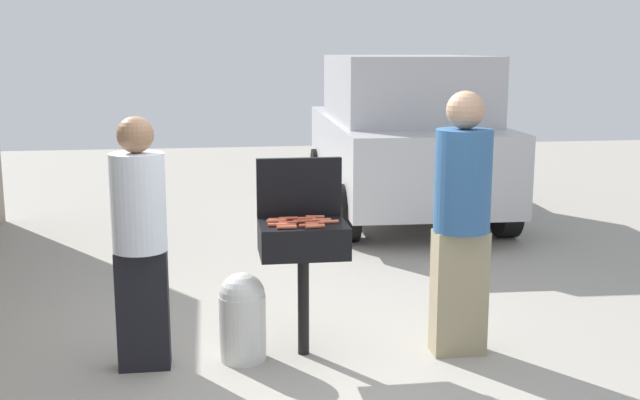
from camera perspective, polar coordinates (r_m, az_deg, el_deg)
The scene contains 22 objects.
ground_plane at distance 5.41m, azimuth -0.92°, elevation -11.97°, with size 24.00×24.00×0.00m, color #9E998E.
bbq_grill at distance 5.36m, azimuth -1.27°, elevation -3.23°, with size 0.60×0.44×0.94m.
grill_lid_open at distance 5.50m, azimuth -1.57°, elevation 0.91°, with size 0.60×0.05×0.42m, color black.
hot_dog_0 at distance 5.35m, azimuth -3.21°, elevation -1.54°, with size 0.03×0.03×0.13m, color #C6593D.
hot_dog_1 at distance 5.27m, azimuth -0.40°, elevation -1.72°, with size 0.03×0.03×0.13m, color #AD4228.
hot_dog_2 at distance 5.16m, azimuth -2.45°, elevation -2.00°, with size 0.03×0.03×0.13m, color #C6593D.
hot_dog_3 at distance 5.42m, azimuth -2.33°, elevation -1.36°, with size 0.03×0.03×0.13m, color #AD4228.
hot_dog_4 at distance 5.18m, azimuth -0.37°, elevation -1.94°, with size 0.03×0.03×0.13m, color #C6593D.
hot_dog_5 at distance 5.29m, azimuth -2.35°, elevation -1.67°, with size 0.03×0.03×0.13m, color #AD4228.
hot_dog_6 at distance 5.33m, azimuth -1.29°, elevation -1.56°, with size 0.03×0.03×0.13m, color #AD4228.
hot_dog_7 at distance 5.46m, azimuth -0.36°, elevation -1.26°, with size 0.03×0.03×0.13m, color #B74C33.
hot_dog_8 at distance 5.41m, azimuth -1.00°, elevation -1.38°, with size 0.03×0.03×0.13m, color #AD4228.
hot_dog_9 at distance 5.21m, azimuth -0.84°, elevation -1.86°, with size 0.03×0.03×0.13m, color #B74C33.
hot_dog_10 at distance 5.21m, azimuth -2.46°, elevation -1.87°, with size 0.03×0.03×0.13m, color #AD4228.
hot_dog_11 at distance 5.32m, azimuth 0.66°, elevation -1.60°, with size 0.03×0.03×0.13m, color #C6593D.
hot_dog_12 at distance 5.39m, azimuth -3.08°, elevation -1.45°, with size 0.03×0.03×0.13m, color #AD4228.
hot_dog_13 at distance 5.37m, azimuth 0.10°, elevation -1.48°, with size 0.03×0.03×0.13m, color #C6593D.
hot_dog_14 at distance 5.24m, azimuth -3.12°, elevation -1.81°, with size 0.03×0.03×0.13m, color #C6593D.
propane_tank at distance 5.43m, azimuth -5.67°, elevation -8.33°, with size 0.32×0.32×0.62m.
person_left at distance 5.23m, azimuth -13.00°, elevation -2.48°, with size 0.35×0.35×1.69m.
person_right at distance 5.42m, azimuth 10.29°, elevation -1.05°, with size 0.39×0.39×1.84m.
parked_minivan at distance 10.16m, azimuth 5.99°, elevation 4.81°, with size 2.16×4.47×2.02m.
Camera 1 is at (-0.62, -4.94, 2.11)m, focal length 43.91 mm.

